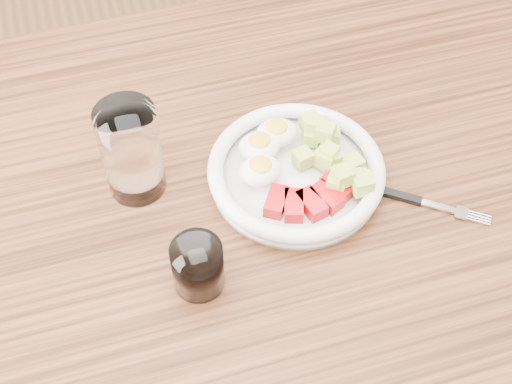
% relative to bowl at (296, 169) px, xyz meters
% --- Properties ---
extents(dining_table, '(1.50, 0.90, 0.77)m').
position_rel_bowl_xyz_m(dining_table, '(-0.05, -0.04, -0.12)').
color(dining_table, brown).
rests_on(dining_table, ground).
extents(bowl, '(0.24, 0.24, 0.06)m').
position_rel_bowl_xyz_m(bowl, '(0.00, 0.00, 0.00)').
color(bowl, white).
rests_on(bowl, dining_table).
extents(fork, '(0.15, 0.11, 0.01)m').
position_rel_bowl_xyz_m(fork, '(0.13, -0.08, -0.02)').
color(fork, black).
rests_on(fork, dining_table).
extents(water_glass, '(0.08, 0.08, 0.14)m').
position_rel_bowl_xyz_m(water_glass, '(-0.20, 0.05, 0.05)').
color(water_glass, white).
rests_on(water_glass, dining_table).
extents(coffee_glass, '(0.06, 0.06, 0.07)m').
position_rel_bowl_xyz_m(coffee_glass, '(-0.16, -0.12, 0.01)').
color(coffee_glass, white).
rests_on(coffee_glass, dining_table).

